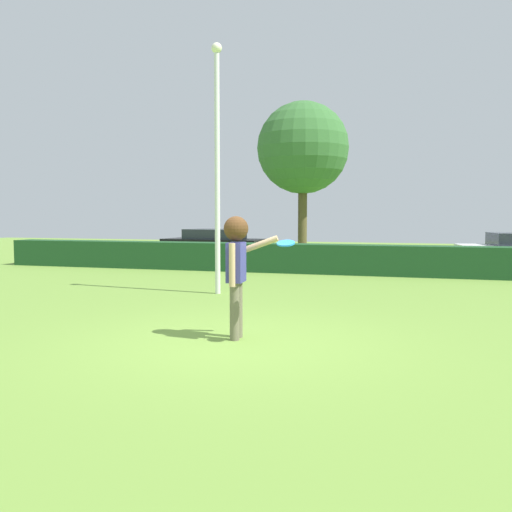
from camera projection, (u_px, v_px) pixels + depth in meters
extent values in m
plane|color=olive|center=(237.00, 342.00, 7.94)|extent=(60.00, 60.00, 0.00)
cylinder|color=#6C6650|center=(238.00, 309.00, 8.22)|extent=(0.14, 0.14, 0.84)
cylinder|color=#6C6650|center=(235.00, 312.00, 8.03)|extent=(0.14, 0.14, 0.84)
cube|color=#3B3C8A|center=(236.00, 262.00, 8.07)|extent=(0.25, 0.40, 0.58)
cylinder|color=tan|center=(258.00, 245.00, 8.23)|extent=(0.62, 0.14, 0.30)
cylinder|color=tan|center=(232.00, 265.00, 7.85)|extent=(0.09, 0.09, 0.62)
sphere|color=tan|center=(236.00, 231.00, 8.04)|extent=(0.22, 0.22, 0.22)
sphere|color=#4D3018|center=(236.00, 229.00, 8.04)|extent=(0.36, 0.36, 0.36)
cylinder|color=#268CE5|center=(286.00, 243.00, 7.53)|extent=(0.25, 0.24, 0.09)
cylinder|color=silver|center=(217.00, 175.00, 12.66)|extent=(0.12, 0.12, 5.46)
sphere|color=#F2EFCC|center=(217.00, 48.00, 12.45)|extent=(0.24, 0.24, 0.24)
cube|color=#1E4A25|center=(338.00, 259.00, 17.17)|extent=(23.45, 0.90, 0.91)
cube|color=black|center=(215.00, 246.00, 22.71)|extent=(4.35, 2.10, 0.55)
cube|color=#2D333D|center=(215.00, 234.00, 22.67)|extent=(2.34, 1.77, 0.40)
cylinder|color=black|center=(256.00, 252.00, 22.95)|extent=(0.61, 0.16, 0.60)
cylinder|color=black|center=(239.00, 255.00, 21.38)|extent=(0.61, 0.16, 0.60)
cylinder|color=black|center=(193.00, 250.00, 24.07)|extent=(0.61, 0.16, 0.60)
cylinder|color=black|center=(173.00, 253.00, 22.51)|extent=(0.61, 0.16, 0.60)
cylinder|color=black|center=(473.00, 260.00, 18.90)|extent=(0.61, 0.19, 0.60)
cylinder|color=black|center=(486.00, 264.00, 17.22)|extent=(0.61, 0.19, 0.60)
cylinder|color=brown|center=(302.00, 218.00, 22.42)|extent=(0.36, 0.36, 3.41)
sphere|color=#386E33|center=(303.00, 148.00, 22.21)|extent=(3.68, 3.68, 3.68)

